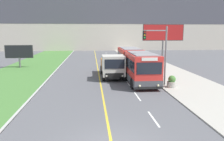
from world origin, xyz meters
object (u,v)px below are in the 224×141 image
city_bus (135,64)px  traffic_light_mast (159,48)px  planter_round_near (172,82)px  billboard_large (163,34)px  billboard_small (19,52)px  dump_truck (113,67)px  planter_round_second (157,73)px

city_bus → traffic_light_mast: 4.72m
planter_round_near → billboard_large: bearing=75.0°
billboard_large → traffic_light_mast: bearing=-109.7°
billboard_large → planter_round_near: billboard_large is taller
city_bus → planter_round_near: city_bus is taller
billboard_small → city_bus: bearing=-28.9°
dump_truck → planter_round_second: bearing=-4.5°
city_bus → planter_round_near: bearing=-63.1°
traffic_light_mast → billboard_small: 20.58m
planter_round_near → planter_round_second: 4.25m
planter_round_near → billboard_small: bearing=143.1°
traffic_light_mast → planter_round_near: bearing=-35.6°
dump_truck → traffic_light_mast: 5.92m
billboard_small → planter_round_second: (17.33, -8.89, -1.67)m
planter_round_second → planter_round_near: bearing=-88.0°
billboard_large → planter_round_second: billboard_large is taller
planter_round_near → planter_round_second: planter_round_second is taller
planter_round_near → traffic_light_mast: bearing=144.4°
planter_round_near → planter_round_second: (-0.15, 4.25, 0.01)m
billboard_small → planter_round_near: 21.94m
billboard_small → planter_round_second: billboard_small is taller
city_bus → planter_round_second: bearing=-14.2°
traffic_light_mast → billboard_large: 15.13m
planter_round_second → billboard_large: bearing=68.8°
billboard_large → billboard_small: 21.72m
city_bus → billboard_large: billboard_large is taller
dump_truck → planter_round_near: size_ratio=6.01×
dump_truck → billboard_small: bearing=145.7°
billboard_large → planter_round_second: (-4.15, -10.72, -4.24)m
city_bus → planter_round_near: size_ratio=11.22×
city_bus → billboard_large: (6.46, 10.14, 3.24)m
billboard_large → planter_round_near: bearing=-105.0°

